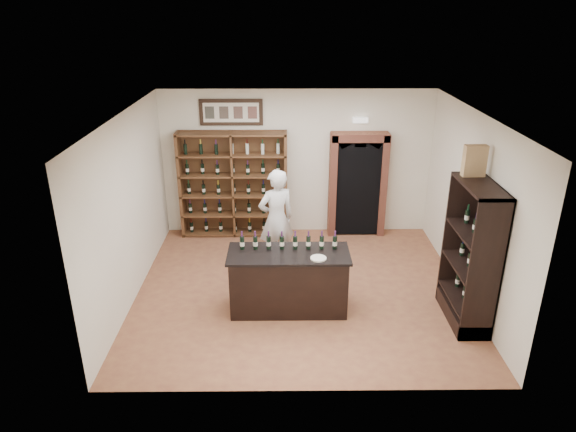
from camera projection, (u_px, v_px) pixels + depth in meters
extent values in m
plane|color=#97623C|center=(300.00, 289.00, 8.80)|extent=(5.50, 5.50, 0.00)
plane|color=white|center=(302.00, 115.00, 7.65)|extent=(5.50, 5.50, 0.00)
cube|color=white|center=(297.00, 163.00, 10.53)|extent=(5.50, 0.04, 3.00)
cube|color=white|center=(129.00, 209.00, 8.20)|extent=(0.04, 5.00, 3.00)
cube|color=white|center=(471.00, 207.00, 8.25)|extent=(0.04, 5.00, 3.00)
cube|color=brown|center=(234.00, 182.00, 10.65)|extent=(2.20, 0.02, 2.20)
cube|color=brown|center=(181.00, 185.00, 10.47)|extent=(0.06, 0.38, 2.20)
cube|color=brown|center=(286.00, 185.00, 10.49)|extent=(0.06, 0.38, 2.20)
cube|color=brown|center=(233.00, 185.00, 10.48)|extent=(0.04, 0.38, 2.20)
cube|color=brown|center=(235.00, 232.00, 10.89)|extent=(2.18, 0.38, 0.04)
cube|color=brown|center=(235.00, 214.00, 10.73)|extent=(2.18, 0.38, 0.04)
cube|color=brown|center=(234.00, 195.00, 10.56)|extent=(2.18, 0.38, 0.03)
cube|color=brown|center=(233.00, 175.00, 10.40)|extent=(2.18, 0.38, 0.04)
cube|color=brown|center=(232.00, 155.00, 10.24)|extent=(2.18, 0.38, 0.04)
cube|color=brown|center=(231.00, 134.00, 10.07)|extent=(2.18, 0.38, 0.04)
cube|color=black|center=(231.00, 112.00, 10.09)|extent=(1.25, 0.04, 0.52)
cube|color=black|center=(357.00, 186.00, 10.56)|extent=(0.97, 0.29, 2.05)
cube|color=#AD5842|center=(333.00, 185.00, 10.53)|extent=(0.14, 0.35, 2.15)
cube|color=#AD5842|center=(382.00, 185.00, 10.54)|extent=(0.14, 0.35, 2.15)
cube|color=#AD5842|center=(360.00, 137.00, 10.15)|extent=(1.15, 0.35, 0.16)
cube|color=white|center=(360.00, 120.00, 10.13)|extent=(0.30, 0.10, 0.10)
cube|color=black|center=(289.00, 283.00, 8.07)|extent=(1.80, 0.70, 0.94)
cube|color=black|center=(289.00, 254.00, 7.87)|extent=(1.88, 0.78, 0.04)
cylinder|color=black|center=(242.00, 243.00, 7.94)|extent=(0.07, 0.07, 0.21)
cylinder|color=silver|center=(242.00, 244.00, 7.95)|extent=(0.07, 0.07, 0.07)
cylinder|color=#5C296F|center=(242.00, 234.00, 7.88)|extent=(0.03, 0.03, 0.09)
cylinder|color=black|center=(255.00, 243.00, 7.94)|extent=(0.07, 0.07, 0.21)
cylinder|color=silver|center=(255.00, 244.00, 7.95)|extent=(0.07, 0.07, 0.07)
cylinder|color=#5C296F|center=(255.00, 234.00, 7.89)|extent=(0.03, 0.03, 0.09)
cylinder|color=black|center=(269.00, 243.00, 7.95)|extent=(0.07, 0.07, 0.21)
cylinder|color=silver|center=(269.00, 244.00, 7.95)|extent=(0.07, 0.07, 0.07)
cylinder|color=#5C296F|center=(268.00, 234.00, 7.89)|extent=(0.03, 0.03, 0.09)
cylinder|color=black|center=(282.00, 243.00, 7.95)|extent=(0.07, 0.07, 0.21)
cylinder|color=silver|center=(282.00, 244.00, 7.95)|extent=(0.07, 0.07, 0.07)
cylinder|color=#5C296F|center=(282.00, 234.00, 7.89)|extent=(0.03, 0.03, 0.09)
cylinder|color=black|center=(295.00, 243.00, 7.95)|extent=(0.07, 0.07, 0.21)
cylinder|color=silver|center=(295.00, 243.00, 7.95)|extent=(0.07, 0.07, 0.07)
cylinder|color=#5C296F|center=(295.00, 234.00, 7.89)|extent=(0.03, 0.03, 0.09)
cylinder|color=black|center=(308.00, 243.00, 7.95)|extent=(0.07, 0.07, 0.21)
cylinder|color=silver|center=(308.00, 243.00, 7.96)|extent=(0.07, 0.07, 0.07)
cylinder|color=#5C296F|center=(309.00, 234.00, 7.89)|extent=(0.03, 0.03, 0.09)
cylinder|color=black|center=(322.00, 243.00, 7.95)|extent=(0.07, 0.07, 0.21)
cylinder|color=silver|center=(322.00, 243.00, 7.96)|extent=(0.07, 0.07, 0.07)
cylinder|color=#5C296F|center=(322.00, 234.00, 7.89)|extent=(0.03, 0.03, 0.09)
cylinder|color=black|center=(335.00, 242.00, 7.95)|extent=(0.07, 0.07, 0.21)
cylinder|color=silver|center=(335.00, 243.00, 7.96)|extent=(0.07, 0.07, 0.07)
cylinder|color=#5C296F|center=(335.00, 234.00, 7.90)|extent=(0.03, 0.03, 0.09)
cube|color=black|center=(486.00, 255.00, 7.57)|extent=(0.02, 1.20, 2.20)
cube|color=black|center=(485.00, 274.00, 7.04)|extent=(0.48, 0.04, 2.20)
cube|color=black|center=(458.00, 238.00, 8.11)|extent=(0.48, 0.04, 2.20)
cube|color=black|center=(481.00, 186.00, 7.16)|extent=(0.48, 1.20, 0.04)
cube|color=black|center=(462.00, 311.00, 7.95)|extent=(0.48, 1.20, 0.24)
cube|color=black|center=(464.00, 299.00, 7.86)|extent=(0.48, 1.16, 0.03)
cube|color=black|center=(469.00, 267.00, 7.65)|extent=(0.48, 1.16, 0.03)
cube|color=black|center=(474.00, 233.00, 7.44)|extent=(0.48, 1.16, 0.03)
imported|color=silver|center=(276.00, 219.00, 9.26)|extent=(0.80, 0.68, 1.87)
cylinder|color=silver|center=(318.00, 258.00, 7.67)|extent=(0.24, 0.24, 0.02)
cube|color=tan|center=(475.00, 161.00, 7.41)|extent=(0.33, 0.15, 0.46)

